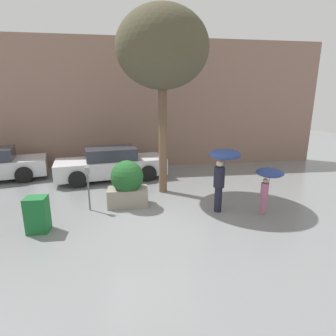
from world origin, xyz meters
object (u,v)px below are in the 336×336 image
planter_box (127,183)px  newspaper_box (37,214)px  person_child (269,177)px  parking_meter (88,180)px  person_adult (223,164)px  parked_car_near (111,164)px  street_tree (162,50)px

planter_box → newspaper_box: 2.60m
person_child → parking_meter: person_child is taller
newspaper_box → person_adult: bearing=6.2°
planter_box → parking_meter: size_ratio=1.08×
parking_meter → newspaper_box: parking_meter is taller
planter_box → person_child: planter_box is taller
parked_car_near → newspaper_box: (-1.47, -4.52, -0.16)m
street_tree → parking_meter: street_tree is taller
newspaper_box → planter_box: bearing=32.6°
parked_car_near → newspaper_box: parked_car_near is taller
person_child → parking_meter: bearing=-144.7°
street_tree → parking_meter: 4.66m
person_adult → parking_meter: person_adult is taller
street_tree → parking_meter: (-2.35, -1.37, -3.79)m
person_child → newspaper_box: (-6.10, -0.20, -0.66)m
person_child → street_tree: (-2.68, 2.36, 3.62)m
person_child → street_tree: size_ratio=0.23×
newspaper_box → person_child: bearing=1.8°
planter_box → person_adult: 2.92m
person_child → newspaper_box: bearing=-131.8°
parking_meter → newspaper_box: 1.66m
person_adult → parked_car_near: person_adult is taller
person_child → street_tree: bearing=-174.9°
parked_car_near → street_tree: bearing=-146.0°
parked_car_near → parking_meter: size_ratio=3.52×
person_adult → newspaper_box: (-4.88, -0.53, -1.00)m
parking_meter → parked_car_near: bearing=83.0°
person_child → newspaper_box: person_child is taller
newspaper_box → parking_meter: bearing=48.3°
parked_car_near → newspaper_box: bearing=151.4°
planter_box → street_tree: 4.35m
street_tree → newspaper_box: street_tree is taller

